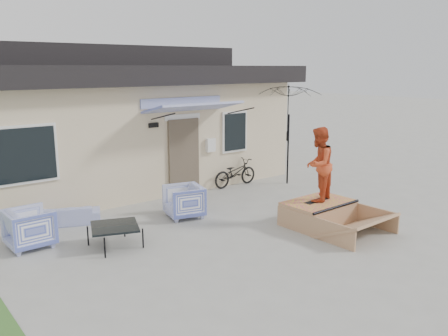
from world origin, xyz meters
TOP-DOWN VIEW (x-y plane):
  - ground at (0.00, 0.00)m, footprint 90.00×90.00m
  - house at (0.00, 7.99)m, footprint 10.80×8.49m
  - loveseat at (-2.43, 4.02)m, footprint 1.47×0.93m
  - armchair_left at (-3.50, 3.11)m, footprint 0.80×0.86m
  - armchair_right at (-0.10, 2.81)m, footprint 0.94×0.98m
  - coffee_table at (-2.19, 2.09)m, footprint 1.14×1.14m
  - bicycle at (2.71, 4.32)m, footprint 1.54×0.57m
  - patio_umbrella at (4.15, 3.58)m, footprint 1.96×1.82m
  - skate_ramp at (2.01, 0.55)m, footprint 1.57×2.07m
  - skateboard at (2.01, 0.60)m, footprint 0.74×0.23m
  - skater at (2.01, 0.60)m, footprint 0.98×0.87m

SIDE VIEW (x-z plane):
  - ground at x=0.00m, z-range 0.00..0.00m
  - coffee_table at x=-2.19m, z-range 0.00..0.44m
  - skate_ramp at x=2.01m, z-range 0.00..0.51m
  - loveseat at x=-2.43m, z-range 0.00..0.55m
  - armchair_right at x=-0.10m, z-range 0.00..0.84m
  - armchair_left at x=-3.50m, z-range 0.00..0.86m
  - bicycle at x=2.71m, z-range 0.00..0.98m
  - skateboard at x=2.01m, z-range 0.51..0.56m
  - skater at x=2.01m, z-range 0.56..2.21m
  - patio_umbrella at x=4.15m, z-range 0.65..2.85m
  - house at x=0.00m, z-range -0.11..3.99m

